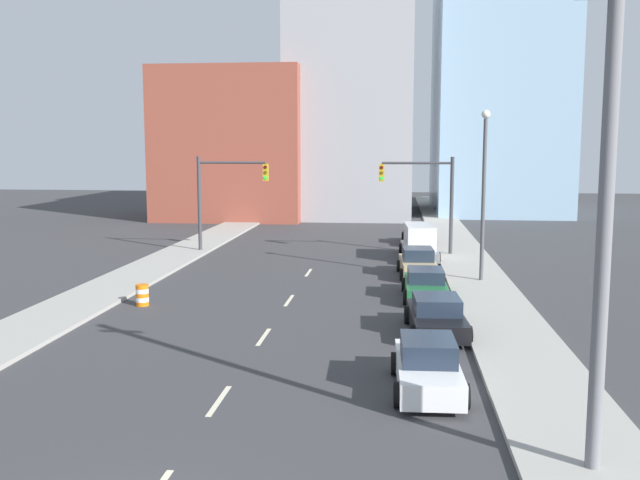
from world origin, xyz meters
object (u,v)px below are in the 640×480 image
object	(u,v)px
traffic_signal_left	(219,190)
sedan_white	(428,367)
traffic_barrel	(142,295)
box_truck_gray	(419,243)
sedan_tan	(418,263)
traffic_signal_right	(430,191)
sedan_green	(426,285)
sedan_black	(436,316)
sedan_maroon	(417,235)
utility_pole_right_near	(605,219)
street_lamp	(484,184)

from	to	relation	value
traffic_signal_left	sedan_white	distance (m)	28.96
sedan_white	traffic_barrel	bearing A→B (deg)	139.02
traffic_signal_left	box_truck_gray	world-z (taller)	traffic_signal_left
traffic_barrel	sedan_tan	distance (m)	15.01
traffic_signal_right	sedan_green	world-z (taller)	traffic_signal_right
sedan_black	sedan_maroon	distance (m)	25.15
traffic_barrel	box_truck_gray	bearing A→B (deg)	49.28
utility_pole_right_near	traffic_signal_right	bearing A→B (deg)	93.84
sedan_white	sedan_tan	distance (m)	18.41
sedan_green	sedan_black	bearing A→B (deg)	-89.47
utility_pole_right_near	box_truck_gray	size ratio (longest dim) A/B	1.69
traffic_signal_right	sedan_black	distance (m)	19.76
traffic_signal_left	sedan_green	xyz separation A→B (m)	(12.99, -13.14, -3.50)
street_lamp	sedan_green	bearing A→B (deg)	-126.45
utility_pole_right_near	box_truck_gray	world-z (taller)	utility_pole_right_near
traffic_signal_left	sedan_green	bearing A→B (deg)	-45.33
traffic_signal_right	sedan_maroon	size ratio (longest dim) A/B	1.37
traffic_signal_left	sedan_green	size ratio (longest dim) A/B	1.33
traffic_barrel	sedan_black	bearing A→B (deg)	-14.93
traffic_signal_left	traffic_signal_right	size ratio (longest dim) A/B	1.00
traffic_signal_left	traffic_barrel	size ratio (longest dim) A/B	6.68
traffic_signal_left	sedan_maroon	world-z (taller)	traffic_signal_left
utility_pole_right_near	sedan_tan	bearing A→B (deg)	97.38
utility_pole_right_near	street_lamp	distance (m)	21.78
street_lamp	sedan_white	distance (m)	17.71
sedan_black	traffic_barrel	bearing A→B (deg)	161.85
utility_pole_right_near	sedan_tan	xyz separation A→B (m)	(-3.03, 23.37, -4.79)
sedan_tan	box_truck_gray	world-z (taller)	box_truck_gray
sedan_tan	traffic_signal_left	bearing A→B (deg)	146.64
sedan_green	utility_pole_right_near	bearing A→B (deg)	-81.74
sedan_white	sedan_tan	xyz separation A→B (m)	(0.26, 18.41, -0.00)
sedan_green	sedan_tan	size ratio (longest dim) A/B	1.03
sedan_white	sedan_green	distance (m)	12.75
street_lamp	sedan_black	xyz separation A→B (m)	(-2.86, -10.37, -4.42)
utility_pole_right_near	sedan_maroon	distance (m)	36.97
sedan_tan	box_truck_gray	distance (m)	6.01
utility_pole_right_near	sedan_maroon	xyz separation A→B (m)	(-2.68, 36.55, -4.85)
traffic_signal_left	sedan_green	world-z (taller)	traffic_signal_left
traffic_signal_left	utility_pole_right_near	size ratio (longest dim) A/B	0.59
street_lamp	box_truck_gray	size ratio (longest dim) A/B	1.39
sedan_black	box_truck_gray	world-z (taller)	box_truck_gray
traffic_signal_right	sedan_black	world-z (taller)	traffic_signal_right
utility_pole_right_near	traffic_barrel	distance (m)	21.87
utility_pole_right_near	traffic_barrel	bearing A→B (deg)	136.06
utility_pole_right_near	street_lamp	xyz separation A→B (m)	(0.17, 21.77, -0.42)
street_lamp	sedan_tan	xyz separation A→B (m)	(-3.20, 1.60, -4.37)
street_lamp	traffic_signal_left	bearing A→B (deg)	150.46
traffic_barrel	street_lamp	xyz separation A→B (m)	(15.50, 7.00, 4.60)
traffic_signal_right	sedan_green	size ratio (longest dim) A/B	1.33
sedan_green	sedan_maroon	xyz separation A→B (m)	(0.16, 18.85, 0.00)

